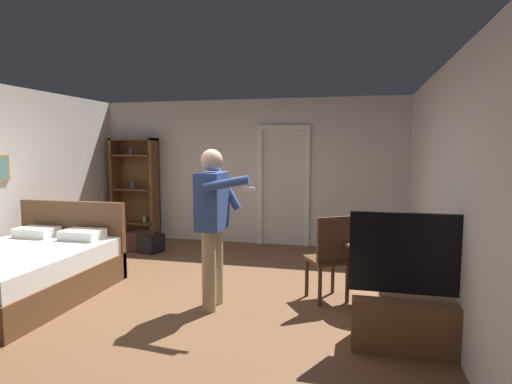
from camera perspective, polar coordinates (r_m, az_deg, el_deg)
name	(u,v)px	position (r m, az deg, el deg)	size (l,w,h in m)	color
ground_plane	(178,303)	(4.98, -10.47, -14.56)	(6.86, 6.86, 0.00)	brown
wall_back	(249,172)	(7.68, -0.96, 2.73)	(5.78, 0.12, 2.60)	silver
wall_right	(457,195)	(4.36, 25.47, -0.40)	(0.12, 6.48, 2.60)	silver
doorway_frame	(283,177)	(7.47, 3.73, 2.03)	(0.93, 0.08, 2.13)	white
bed	(23,272)	(5.69, -28.93, -9.39)	(1.57, 2.03, 1.02)	brown
bookshelf	(136,185)	(8.31, -15.95, 0.89)	(0.88, 0.32, 1.91)	brown
tv_flatscreen	(419,312)	(4.01, 21.22, -14.83)	(1.20, 0.40, 1.20)	brown
side_table	(376,263)	(4.88, 15.91, -9.22)	(0.70, 0.70, 0.70)	brown
laptop	(375,239)	(4.77, 15.74, -6.16)	(0.37, 0.37, 0.16)	black
bottle_on_table	(391,234)	(4.73, 17.77, -5.43)	(0.06, 0.06, 0.30)	#382B2F
wooden_chair	(330,255)	(4.85, 10.00, -8.35)	(0.58, 0.58, 0.99)	#4C331E
person_blue_shirt	(213,217)	(4.56, -5.81, -3.32)	(0.66, 0.57, 1.73)	tan
suitcase_dark	(143,242)	(7.39, -14.98, -6.49)	(0.46, 0.29, 0.33)	black
suitcase_small	(144,242)	(7.39, -14.87, -6.58)	(0.62, 0.34, 0.31)	black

